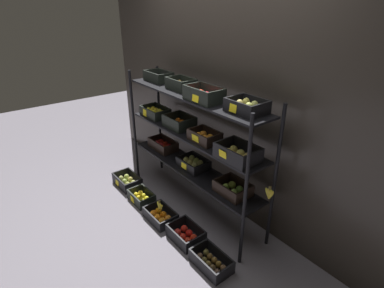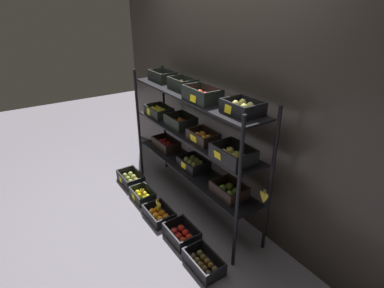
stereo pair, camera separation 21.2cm
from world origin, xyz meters
name	(u,v)px [view 2 (the right image)]	position (x,y,z in m)	size (l,w,h in m)	color
ground_plane	(192,204)	(0.00, 0.00, 0.00)	(10.00, 10.00, 0.00)	slate
storefront_wall	(223,91)	(0.00, 0.39, 1.29)	(4.29, 0.12, 2.59)	#2D2823
display_rack	(193,132)	(0.01, 0.00, 0.92)	(1.99, 0.41, 1.45)	black
crate_ground_pear	(131,179)	(-0.83, -0.40, 0.05)	(0.38, 0.26, 0.14)	black
crate_ground_lemon	(143,195)	(-0.42, -0.43, 0.05)	(0.32, 0.22, 0.12)	black
crate_ground_orange	(159,214)	(0.01, -0.44, 0.05)	(0.36, 0.24, 0.12)	black
crate_ground_apple_red	(182,234)	(0.41, -0.40, 0.05)	(0.35, 0.26, 0.13)	black
crate_ground_kiwi	(204,263)	(0.82, -0.43, 0.05)	(0.37, 0.23, 0.13)	black
banana_bunch_loose	(158,205)	(0.00, -0.43, 0.17)	(0.12, 0.03, 0.13)	brown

